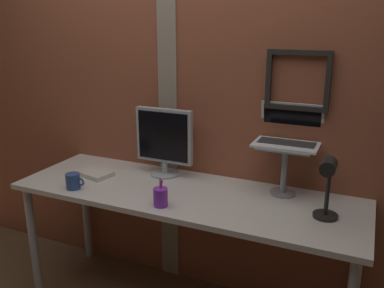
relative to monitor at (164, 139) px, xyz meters
The scene contains 9 objects.
brick_wall_back 0.39m from the monitor, 66.78° to the left, with size 3.74×0.16×2.69m.
desk 0.43m from the monitor, 40.51° to the right, with size 1.95×0.63×0.78m.
monitor is the anchor object (origin of this frame).
laptop_stand 0.73m from the monitor, ahead, with size 0.28×0.22×0.28m.
laptop 0.74m from the monitor, ahead, with size 0.34×0.25×0.21m.
desk_lamp 1.01m from the monitor, 14.22° to the right, with size 0.12×0.20×0.33m.
pen_cup 0.48m from the monitor, 64.94° to the right, with size 0.07×0.07×0.15m.
coffee_mug 0.58m from the monitor, 132.04° to the right, with size 0.12×0.08×0.09m.
paper_clutter_stack 0.48m from the monitor, 153.06° to the right, with size 0.20×0.14×0.03m, color silver.
Camera 1 is at (1.05, -1.81, 1.69)m, focal length 38.39 mm.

